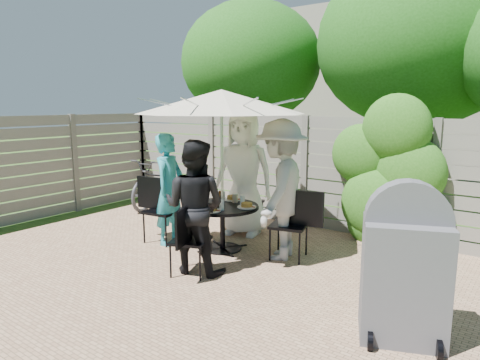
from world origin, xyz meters
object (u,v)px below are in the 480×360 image
Objects in this scene: chair_back at (247,214)px; chair_front at (190,254)px; patio_table at (222,219)px; glass_back at (223,196)px; glass_left at (202,200)px; glass_front at (222,205)px; person_left at (170,190)px; plate_right at (247,206)px; plate_left at (199,201)px; person_front at (194,207)px; person_back at (244,174)px; bicycle at (161,182)px; chair_left at (163,223)px; plate_front at (211,209)px; syrup_jug at (220,198)px; umbrella at (222,102)px; person_right at (281,190)px; plate_back at (232,198)px; chair_right at (290,239)px; coffee_cup at (235,198)px; bbq_grill at (404,269)px; glass_right at (243,200)px.

chair_back is 1.12× the size of chair_front.
patio_table is 0.39m from glass_back.
glass_front is at bearing -7.90° from glass_left.
person_left is 6.25× the size of plate_right.
patio_table is 4.69× the size of plate_left.
chair_back reaches higher than chair_front.
person_left is 1.00× the size of person_front.
bicycle is (-2.48, 0.57, -0.48)m from person_back.
person_back is 1.19× the size of person_front.
chair_left is 0.60× the size of person_front.
patio_table is 0.42m from plate_front.
person_front is at bearing -71.00° from syrup_jug.
umbrella reaches higher than person_front.
chair_front is 3.37× the size of plate_front.
plate_front is at bearing -13.10° from chair_left.
person_right is 1.22m from plate_left.
plate_left is at bearing -119.90° from plate_back.
plate_right is 1.86× the size of glass_back.
plate_back is at bearing 150.10° from plate_right.
person_left is 1.73× the size of chair_right.
bbq_grill is (2.65, -1.10, -0.07)m from coffee_cup.
chair_front is at bearing -83.22° from glass_front.
patio_table is 0.98m from person_back.
chair_back is at bearing 84.69° from plate_left.
plate_left is at bearing 0.27° from chair_right.
glass_right is (0.05, 0.39, 0.00)m from glass_front.
person_right reaches higher than patio_table.
person_right is at bearing 15.10° from umbrella.
coffee_cup is at bearing -106.77° from person_right.
umbrella is at bearing -52.90° from glass_back.
bbq_grill reaches higher than chair_back.
bicycle is at bearing 150.86° from glass_front.
patio_table is 1.24× the size of chair_back.
plate_back is 0.32m from syrup_jug.
person_front is 0.49m from plate_front.
bicycle is (-2.53, 1.15, -0.23)m from glass_back.
person_back is at bearing 110.60° from glass_front.
syrup_jug is (0.15, 0.20, 0.01)m from glass_left.
person_front is 1.73× the size of chair_right.
glass_left is (-0.22, -0.17, 0.27)m from patio_table.
bicycle is at bearing 152.94° from syrup_jug.
chair_right is 6.72× the size of glass_front.
plate_right is (0.56, -0.71, -0.29)m from person_back.
umbrella reaches higher than chair_left.
chair_left is 8.09× the size of coffee_cup.
glass_front is (-0.08, 0.71, 0.46)m from chair_front.
syrup_jug is (-0.32, 0.96, 0.47)m from chair_front.
chair_right is 6.72× the size of glass_right.
patio_table is 1.60m from umbrella.
plate_right is 3.31m from bicycle.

